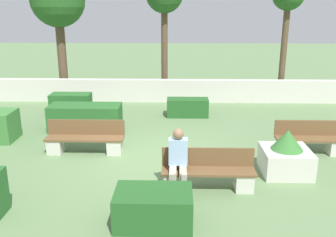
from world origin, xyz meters
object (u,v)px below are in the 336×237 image
(bench_left_side, at_px, (310,142))
(bench_front, at_px, (208,174))
(person_seated_man, at_px, (178,159))
(planter_corner_left, at_px, (286,155))
(tree_center_right, at_px, (288,0))
(bench_right_side, at_px, (85,141))
(tree_leftmost, at_px, (58,2))

(bench_left_side, bearing_deg, bench_front, -141.30)
(person_seated_man, bearing_deg, planter_corner_left, 21.22)
(person_seated_man, height_order, tree_center_right, tree_center_right)
(person_seated_man, height_order, planter_corner_left, person_seated_man)
(bench_left_side, bearing_deg, tree_center_right, 85.17)
(bench_front, relative_size, bench_left_side, 1.10)
(planter_corner_left, bearing_deg, bench_front, -156.01)
(bench_left_side, xyz_separation_m, bench_right_side, (-5.74, -0.09, 0.01))
(person_seated_man, distance_m, tree_center_right, 9.49)
(bench_left_side, height_order, planter_corner_left, planter_corner_left)
(bench_right_side, distance_m, planter_corner_left, 4.93)
(bench_front, height_order, tree_leftmost, tree_leftmost)
(person_seated_man, bearing_deg, tree_leftmost, 119.96)
(planter_corner_left, height_order, tree_center_right, tree_center_right)
(bench_front, bearing_deg, planter_corner_left, 23.99)
(bench_front, relative_size, tree_center_right, 0.41)
(bench_left_side, distance_m, tree_center_right, 6.85)
(bench_front, xyz_separation_m, person_seated_man, (-0.62, -0.14, 0.40))
(bench_right_side, bearing_deg, tree_leftmost, 111.18)
(bench_left_side, height_order, tree_leftmost, tree_leftmost)
(bench_left_side, distance_m, planter_corner_left, 1.53)
(tree_leftmost, bearing_deg, bench_left_side, -36.68)
(bench_left_side, distance_m, bench_right_side, 5.75)
(person_seated_man, bearing_deg, bench_left_side, 32.51)
(tree_center_right, bearing_deg, tree_leftmost, 178.84)
(bench_left_side, relative_size, bench_right_side, 0.87)
(bench_right_side, xyz_separation_m, tree_leftmost, (-2.32, 6.09, 3.45))
(person_seated_man, xyz_separation_m, tree_center_right, (4.12, 7.97, 3.11))
(bench_front, distance_m, bench_right_side, 3.56)
(planter_corner_left, bearing_deg, bench_left_side, 51.92)
(bench_right_side, distance_m, tree_center_right, 9.46)
(tree_leftmost, relative_size, tree_center_right, 1.05)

